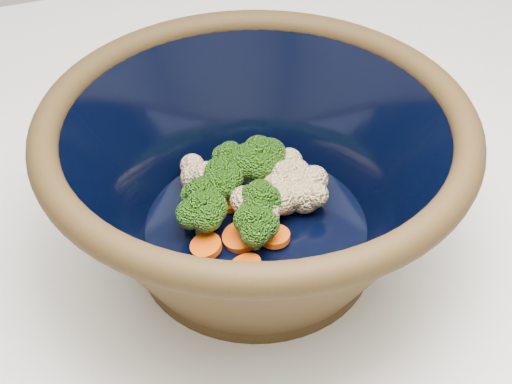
{
  "coord_description": "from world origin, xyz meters",
  "views": [
    {
      "loc": [
        -0.25,
        -0.41,
        1.38
      ],
      "look_at": [
        -0.08,
        0.02,
        0.97
      ],
      "focal_mm": 50.0,
      "sensor_mm": 36.0,
      "label": 1
    }
  ],
  "objects": [
    {
      "name": "mixing_bowl",
      "position": [
        -0.08,
        0.02,
        0.99
      ],
      "size": [
        0.42,
        0.42,
        0.16
      ],
      "rotation": [
        0.0,
        0.0,
        -0.27
      ],
      "color": "black",
      "rests_on": "counter"
    },
    {
      "name": "vegetable_pile",
      "position": [
        -0.09,
        0.04,
        0.96
      ],
      "size": [
        0.14,
        0.15,
        0.05
      ],
      "color": "#608442",
      "rests_on": "mixing_bowl"
    }
  ]
}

